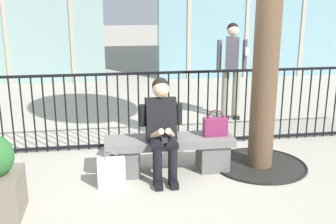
{
  "coord_description": "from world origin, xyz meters",
  "views": [
    {
      "loc": [
        -0.77,
        -4.73,
        2.1
      ],
      "look_at": [
        0.0,
        0.1,
        0.75
      ],
      "focal_mm": 43.74,
      "sensor_mm": 36.0,
      "label": 1
    }
  ],
  "objects_px": {
    "handbag_on_bench": "(215,126)",
    "stone_bench": "(169,151)",
    "shopping_bag": "(111,172)",
    "seated_person_with_phone": "(162,126)",
    "bystander_at_railing": "(232,64)"
  },
  "relations": [
    {
      "from": "shopping_bag",
      "to": "seated_person_with_phone",
      "type": "bearing_deg",
      "value": 17.28
    },
    {
      "from": "seated_person_with_phone",
      "to": "shopping_bag",
      "type": "height_order",
      "value": "seated_person_with_phone"
    },
    {
      "from": "shopping_bag",
      "to": "bystander_at_railing",
      "type": "height_order",
      "value": "bystander_at_railing"
    },
    {
      "from": "stone_bench",
      "to": "bystander_at_railing",
      "type": "xyz_separation_m",
      "value": [
        1.48,
        2.19,
        0.73
      ]
    },
    {
      "from": "bystander_at_railing",
      "to": "seated_person_with_phone",
      "type": "bearing_deg",
      "value": -124.37
    },
    {
      "from": "seated_person_with_phone",
      "to": "bystander_at_railing",
      "type": "bearing_deg",
      "value": 55.63
    },
    {
      "from": "seated_person_with_phone",
      "to": "shopping_bag",
      "type": "xyz_separation_m",
      "value": [
        -0.62,
        -0.19,
        -0.47
      ]
    },
    {
      "from": "seated_person_with_phone",
      "to": "handbag_on_bench",
      "type": "distance_m",
      "value": 0.71
    },
    {
      "from": "stone_bench",
      "to": "seated_person_with_phone",
      "type": "relative_size",
      "value": 1.32
    },
    {
      "from": "stone_bench",
      "to": "shopping_bag",
      "type": "height_order",
      "value": "stone_bench"
    },
    {
      "from": "handbag_on_bench",
      "to": "stone_bench",
      "type": "bearing_deg",
      "value": 179.01
    },
    {
      "from": "seated_person_with_phone",
      "to": "shopping_bag",
      "type": "distance_m",
      "value": 0.8
    },
    {
      "from": "handbag_on_bench",
      "to": "shopping_bag",
      "type": "relative_size",
      "value": 0.76
    },
    {
      "from": "stone_bench",
      "to": "bystander_at_railing",
      "type": "height_order",
      "value": "bystander_at_railing"
    },
    {
      "from": "stone_bench",
      "to": "seated_person_with_phone",
      "type": "xyz_separation_m",
      "value": [
        -0.11,
        -0.13,
        0.38
      ]
    }
  ]
}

